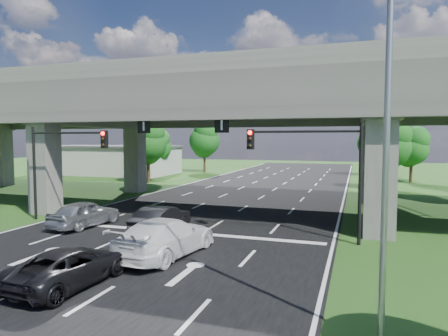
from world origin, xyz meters
The scene contains 19 objects.
ground centered at (0.00, 0.00, 0.00)m, with size 160.00×160.00×0.00m, color #214315.
road centered at (0.00, 10.00, 0.01)m, with size 18.00×120.00×0.03m, color black.
overpass centered at (0.00, 12.00, 7.92)m, with size 80.00×15.00×10.00m.
warehouse centered at (-26.00, 35.00, 2.00)m, with size 20.00×10.00×4.00m, color #9E9E99.
signal_right centered at (7.82, 3.94, 4.19)m, with size 5.76×0.54×6.00m.
signal_left centered at (-7.82, 3.94, 4.19)m, with size 5.76×0.54×6.00m.
streetlight_near centered at (10.10, -6.00, 5.85)m, with size 3.38×0.25×10.00m.
streetlight_far centered at (10.10, 24.00, 5.85)m, with size 3.38×0.25×10.00m.
streetlight_beyond centered at (10.10, 40.00, 5.85)m, with size 3.38×0.25×10.00m.
tree_left_near centered at (-13.95, 26.00, 4.82)m, with size 4.50×4.50×7.80m.
tree_left_mid centered at (-16.95, 34.00, 4.17)m, with size 3.91×3.90×6.76m.
tree_left_far centered at (-12.95, 42.00, 5.14)m, with size 4.80×4.80×8.32m.
tree_right_near centered at (13.05, 28.00, 4.50)m, with size 4.20×4.20×7.28m.
tree_right_mid centered at (16.05, 36.00, 4.17)m, with size 3.91×3.90×6.76m.
tree_right_far centered at (12.05, 44.00, 4.82)m, with size 4.50×4.50×7.80m.
car_silver centered at (-5.40, 3.00, 0.81)m, with size 1.85×4.60×1.57m, color silver.
car_dark centered at (-0.36, 3.00, 0.79)m, with size 1.61×4.60×1.52m, color black.
car_white centered at (1.86, -0.80, 0.87)m, with size 2.36×5.82×1.69m, color white.
car_trailing centered at (0.23, -5.11, 0.70)m, with size 2.21×4.79×1.33m, color black.
Camera 1 is at (9.83, -16.51, 5.21)m, focal length 32.00 mm.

